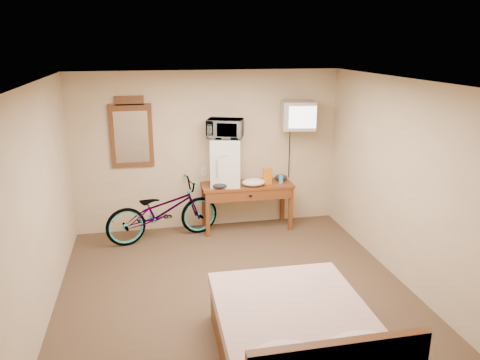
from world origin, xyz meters
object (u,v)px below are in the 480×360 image
(crt_television, at_px, (298,115))
(wall_mirror, at_px, (131,133))
(bicycle, at_px, (163,211))
(desk, at_px, (247,191))
(microwave, at_px, (225,129))
(bed, at_px, (298,340))
(mini_fridge, at_px, (225,162))
(blue_cup, at_px, (281,179))

(crt_television, xyz_separation_m, wall_mirror, (-2.54, 0.25, -0.23))
(bicycle, bearing_deg, wall_mirror, 31.43)
(desk, relative_size, microwave, 2.73)
(wall_mirror, height_order, bed, wall_mirror)
(mini_fridge, height_order, wall_mirror, wall_mirror)
(desk, relative_size, wall_mirror, 1.33)
(mini_fridge, bearing_deg, desk, -9.48)
(wall_mirror, xyz_separation_m, bed, (1.46, -3.66, -1.28))
(wall_mirror, bearing_deg, crt_television, -5.65)
(bicycle, bearing_deg, mini_fridge, -93.25)
(desk, xyz_separation_m, wall_mirror, (-1.74, 0.27, 0.95))
(desk, distance_m, wall_mirror, 2.00)
(microwave, height_order, crt_television, crt_television)
(crt_television, height_order, bicycle, crt_television)
(desk, height_order, wall_mirror, wall_mirror)
(mini_fridge, bearing_deg, bed, -88.97)
(crt_television, relative_size, wall_mirror, 0.58)
(crt_television, distance_m, bicycle, 2.54)
(microwave, distance_m, wall_mirror, 1.42)
(bicycle, bearing_deg, crt_television, -99.64)
(microwave, bearing_deg, mini_fridge, -103.86)
(crt_television, height_order, bed, crt_television)
(mini_fridge, xyz_separation_m, bed, (0.06, -3.44, -0.82))
(microwave, bearing_deg, wall_mirror, -169.04)
(blue_cup, bearing_deg, desk, 175.49)
(mini_fridge, relative_size, wall_mirror, 0.69)
(desk, xyz_separation_m, mini_fridge, (-0.34, 0.06, 0.49))
(microwave, xyz_separation_m, wall_mirror, (-1.40, 0.22, -0.06))
(wall_mirror, distance_m, bed, 4.14)
(crt_television, relative_size, bicycle, 0.36)
(bicycle, distance_m, bed, 3.43)
(wall_mirror, relative_size, bicycle, 0.62)
(desk, bearing_deg, bed, -94.69)
(microwave, bearing_deg, bed, -69.17)
(mini_fridge, relative_size, bicycle, 0.43)
(mini_fridge, bearing_deg, crt_television, -1.69)
(mini_fridge, relative_size, microwave, 1.41)
(blue_cup, relative_size, wall_mirror, 0.12)
(crt_television, bearing_deg, desk, -178.38)
(mini_fridge, xyz_separation_m, wall_mirror, (-1.40, 0.22, 0.46))
(desk, distance_m, crt_television, 1.43)
(mini_fridge, relative_size, crt_television, 1.20)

